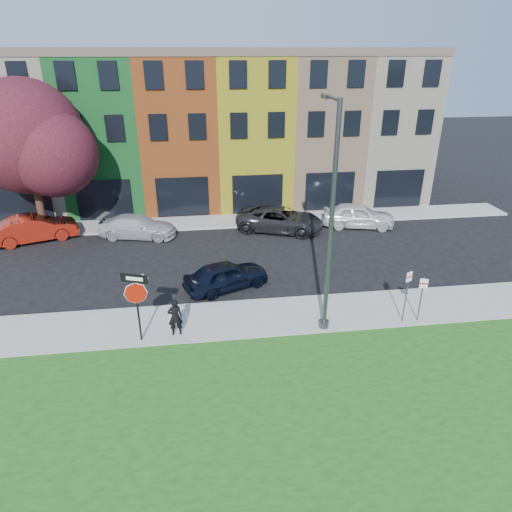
{
  "coord_description": "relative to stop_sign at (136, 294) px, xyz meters",
  "views": [
    {
      "loc": [
        -4.03,
        -13.27,
        10.45
      ],
      "look_at": [
        -1.73,
        4.0,
        2.49
      ],
      "focal_mm": 32.0,
      "sensor_mm": 36.0,
      "label": 1
    }
  ],
  "objects": [
    {
      "name": "ground",
      "position": [
        6.49,
        -1.96,
        -2.16
      ],
      "size": [
        120.0,
        120.0,
        0.0
      ],
      "primitive_type": "plane",
      "color": "black",
      "rests_on": "ground"
    },
    {
      "name": "sidewalk_near",
      "position": [
        8.49,
        1.04,
        -2.1
      ],
      "size": [
        40.0,
        3.0,
        0.12
      ],
      "primitive_type": "cube",
      "color": "gray",
      "rests_on": "ground"
    },
    {
      "name": "sidewalk_far",
      "position": [
        3.49,
        13.04,
        -2.1
      ],
      "size": [
        40.0,
        2.4,
        0.12
      ],
      "primitive_type": "cube",
      "color": "gray",
      "rests_on": "ground"
    },
    {
      "name": "rowhouse_block",
      "position": [
        3.99,
        19.22,
        2.83
      ],
      "size": [
        30.0,
        10.12,
        10.0
      ],
      "color": "beige",
      "rests_on": "ground"
    },
    {
      "name": "stop_sign",
      "position": [
        0.0,
        0.0,
        0.0
      ],
      "size": [
        1.0,
        0.39,
        2.85
      ],
      "rotation": [
        0.0,
        0.0,
        -0.35
      ],
      "color": "black",
      "rests_on": "sidewalk_near"
    },
    {
      "name": "man",
      "position": [
        1.34,
        0.22,
        -1.26
      ],
      "size": [
        0.66,
        0.52,
        1.57
      ],
      "primitive_type": "imported",
      "rotation": [
        0.0,
        0.0,
        3.27
      ],
      "color": "black",
      "rests_on": "sidewalk_near"
    },
    {
      "name": "sedan_near",
      "position": [
        3.61,
        3.97,
        -1.48
      ],
      "size": [
        4.47,
        5.17,
        1.37
      ],
      "primitive_type": "imported",
      "rotation": [
        0.0,
        0.0,
        1.96
      ],
      "color": "black",
      "rests_on": "ground"
    },
    {
      "name": "parked_car_red",
      "position": [
        -7.14,
        11.36,
        -1.38
      ],
      "size": [
        4.71,
        5.79,
        1.56
      ],
      "primitive_type": "imported",
      "rotation": [
        0.0,
        0.0,
        1.92
      ],
      "color": "maroon",
      "rests_on": "ground"
    },
    {
      "name": "parked_car_silver",
      "position": [
        -1.21,
        11.18,
        -1.49
      ],
      "size": [
        3.74,
        5.35,
        1.33
      ],
      "primitive_type": "imported",
      "rotation": [
        0.0,
        0.0,
        1.36
      ],
      "color": "#B0B0B5",
      "rests_on": "ground"
    },
    {
      "name": "parked_car_dark",
      "position": [
        7.49,
        11.08,
        -1.41
      ],
      "size": [
        6.03,
        7.01,
        1.49
      ],
      "primitive_type": "imported",
      "rotation": [
        0.0,
        0.0,
        1.21
      ],
      "color": "black",
      "rests_on": "ground"
    },
    {
      "name": "parked_car_white",
      "position": [
        12.53,
        11.09,
        -1.39
      ],
      "size": [
        3.9,
        5.34,
        1.53
      ],
      "primitive_type": "imported",
      "rotation": [
        0.0,
        0.0,
        1.33
      ],
      "color": "silver",
      "rests_on": "ground"
    },
    {
      "name": "street_lamp",
      "position": [
        7.28,
        0.13,
        2.43
      ],
      "size": [
        0.43,
        2.58,
        8.86
      ],
      "rotation": [
        0.0,
        0.0,
        -0.04
      ],
      "color": "#46484B",
      "rests_on": "sidewalk_near"
    },
    {
      "name": "parking_sign_a",
      "position": [
        10.62,
        -0.07,
        -0.55
      ],
      "size": [
        0.3,
        0.17,
        2.42
      ],
      "rotation": [
        0.0,
        0.0,
        0.43
      ],
      "color": "#46484B",
      "rests_on": "sidewalk_near"
    },
    {
      "name": "parking_sign_b",
      "position": [
        11.29,
        -0.07,
        -0.77
      ],
      "size": [
        0.31,
        0.15,
        2.01
      ],
      "rotation": [
        0.0,
        0.0,
        -0.36
      ],
      "color": "#46484B",
      "rests_on": "sidewalk_near"
    },
    {
      "name": "tree_purple",
      "position": [
        -6.77,
        12.3,
        3.61
      ],
      "size": [
        7.65,
        6.7,
        9.0
      ],
      "color": "black",
      "rests_on": "sidewalk_far"
    }
  ]
}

